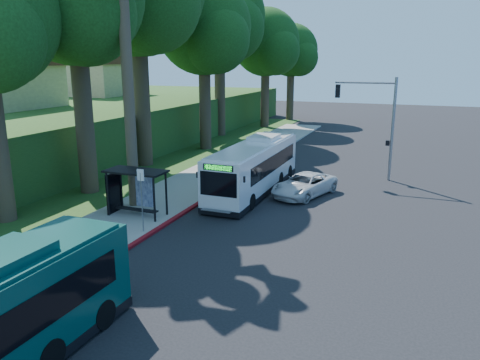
% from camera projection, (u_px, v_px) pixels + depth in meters
% --- Properties ---
extents(ground, '(140.00, 140.00, 0.00)m').
position_uv_depth(ground, '(281.00, 215.00, 25.05)').
color(ground, black).
rests_on(ground, ground).
extents(sidewalk, '(4.50, 70.00, 0.12)m').
position_uv_depth(sidewalk, '(162.00, 200.00, 27.59)').
color(sidewalk, gray).
rests_on(sidewalk, ground).
extents(red_curb, '(0.25, 30.00, 0.13)m').
position_uv_depth(red_curb, '(162.00, 227.00, 23.17)').
color(red_curb, maroon).
rests_on(red_curb, ground).
extents(grass_verge, '(8.00, 70.00, 0.06)m').
position_uv_depth(grass_verge, '(129.00, 174.00, 34.11)').
color(grass_verge, '#234719').
rests_on(grass_verge, ground).
extents(bus_shelter, '(3.20, 1.51, 2.55)m').
position_uv_depth(bus_shelter, '(134.00, 183.00, 24.56)').
color(bus_shelter, black).
rests_on(bus_shelter, ground).
extents(stop_sign_pole, '(0.35, 0.06, 3.17)m').
position_uv_depth(stop_sign_pole, '(141.00, 192.00, 21.91)').
color(stop_sign_pole, gray).
rests_on(stop_sign_pole, ground).
extents(traffic_signal_pole, '(4.10, 0.30, 7.00)m').
position_uv_depth(traffic_signal_pole, '(378.00, 116.00, 31.66)').
color(traffic_signal_pole, gray).
rests_on(traffic_signal_pole, ground).
extents(hillside_backdrop, '(24.00, 60.00, 8.80)m').
position_uv_depth(hillside_backdrop, '(74.00, 117.00, 47.28)').
color(hillside_backdrop, '#234719').
rests_on(hillside_backdrop, ground).
extents(tree_0, '(8.40, 8.00, 15.70)m').
position_uv_depth(tree_0, '(76.00, 3.00, 26.59)').
color(tree_0, '#382B1E').
rests_on(tree_0, ground).
extents(tree_2, '(8.82, 8.40, 15.12)m').
position_uv_depth(tree_2, '(205.00, 32.00, 41.04)').
color(tree_2, '#382B1E').
rests_on(tree_2, ground).
extents(tree_3, '(10.08, 9.60, 17.28)m').
position_uv_depth(tree_3, '(220.00, 21.00, 48.58)').
color(tree_3, '#382B1E').
rests_on(tree_3, ground).
extents(tree_4, '(8.40, 8.00, 14.14)m').
position_uv_depth(tree_4, '(266.00, 46.00, 55.50)').
color(tree_4, '#382B1E').
rests_on(tree_4, ground).
extents(tree_5, '(7.35, 7.00, 12.86)m').
position_uv_depth(tree_5, '(292.00, 53.00, 62.57)').
color(tree_5, '#382B1E').
rests_on(tree_5, ground).
extents(white_bus, '(2.44, 11.13, 3.31)m').
position_uv_depth(white_bus, '(255.00, 166.00, 29.31)').
color(white_bus, silver).
rests_on(white_bus, ground).
extents(pickup, '(3.70, 5.34, 1.35)m').
position_uv_depth(pickup, '(304.00, 185.00, 28.57)').
color(pickup, silver).
rests_on(pickup, ground).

